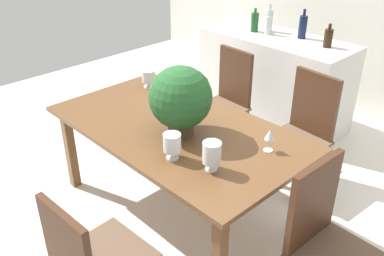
{
  "coord_description": "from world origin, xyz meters",
  "views": [
    {
      "loc": [
        2.07,
        -2.01,
        2.26
      ],
      "look_at": [
        0.01,
        -0.04,
        0.7
      ],
      "focal_mm": 39.82,
      "sensor_mm": 36.0,
      "label": 1
    }
  ],
  "objects_px": {
    "flower_centerpiece": "(181,99)",
    "wine_bottle_tall": "(268,25)",
    "dining_table": "(177,136)",
    "chair_far_right": "(305,126)",
    "wine_bottle_green": "(328,38)",
    "chair_far_left": "(228,96)",
    "chair_foot_end": "(324,235)",
    "kitchen_counter": "(273,79)",
    "wine_bottle_dark": "(269,20)",
    "wine_bottle_clear": "(303,27)",
    "wine_glass": "(270,136)",
    "crystal_vase_center_near": "(148,77)",
    "wine_bottle_amber": "(255,22)",
    "crystal_vase_left": "(172,143)",
    "crystal_vase_right": "(212,153)"
  },
  "relations": [
    {
      "from": "wine_bottle_dark",
      "to": "wine_bottle_green",
      "type": "height_order",
      "value": "wine_bottle_dark"
    },
    {
      "from": "wine_glass",
      "to": "wine_bottle_tall",
      "type": "height_order",
      "value": "wine_bottle_tall"
    },
    {
      "from": "dining_table",
      "to": "flower_centerpiece",
      "type": "height_order",
      "value": "flower_centerpiece"
    },
    {
      "from": "flower_centerpiece",
      "to": "wine_bottle_clear",
      "type": "bearing_deg",
      "value": 100.05
    },
    {
      "from": "flower_centerpiece",
      "to": "wine_bottle_tall",
      "type": "height_order",
      "value": "flower_centerpiece"
    },
    {
      "from": "wine_bottle_amber",
      "to": "wine_bottle_dark",
      "type": "distance_m",
      "value": 0.16
    },
    {
      "from": "flower_centerpiece",
      "to": "kitchen_counter",
      "type": "relative_size",
      "value": 0.3
    },
    {
      "from": "crystal_vase_center_near",
      "to": "wine_bottle_tall",
      "type": "bearing_deg",
      "value": 85.62
    },
    {
      "from": "dining_table",
      "to": "wine_bottle_green",
      "type": "height_order",
      "value": "wine_bottle_green"
    },
    {
      "from": "chair_far_right",
      "to": "wine_bottle_green",
      "type": "xyz_separation_m",
      "value": [
        -0.37,
        0.85,
        0.5
      ]
    },
    {
      "from": "kitchen_counter",
      "to": "wine_bottle_clear",
      "type": "bearing_deg",
      "value": 33.0
    },
    {
      "from": "dining_table",
      "to": "chair_foot_end",
      "type": "xyz_separation_m",
      "value": [
        1.26,
        0.0,
        -0.14
      ]
    },
    {
      "from": "dining_table",
      "to": "crystal_vase_right",
      "type": "distance_m",
      "value": 0.65
    },
    {
      "from": "crystal_vase_center_near",
      "to": "wine_bottle_tall",
      "type": "xyz_separation_m",
      "value": [
        0.12,
        1.53,
        0.2
      ]
    },
    {
      "from": "crystal_vase_left",
      "to": "wine_bottle_green",
      "type": "bearing_deg",
      "value": 95.92
    },
    {
      "from": "chair_far_left",
      "to": "chair_foot_end",
      "type": "bearing_deg",
      "value": -29.13
    },
    {
      "from": "crystal_vase_center_near",
      "to": "wine_bottle_amber",
      "type": "bearing_deg",
      "value": 91.92
    },
    {
      "from": "wine_bottle_clear",
      "to": "wine_bottle_amber",
      "type": "bearing_deg",
      "value": -161.88
    },
    {
      "from": "chair_far_left",
      "to": "wine_bottle_amber",
      "type": "relative_size",
      "value": 3.91
    },
    {
      "from": "chair_foot_end",
      "to": "wine_bottle_tall",
      "type": "bearing_deg",
      "value": 47.35
    },
    {
      "from": "wine_bottle_dark",
      "to": "wine_glass",
      "type": "bearing_deg",
      "value": -52.23
    },
    {
      "from": "chair_far_right",
      "to": "flower_centerpiece",
      "type": "relative_size",
      "value": 1.99
    },
    {
      "from": "chair_foot_end",
      "to": "crystal_vase_right",
      "type": "xyz_separation_m",
      "value": [
        -0.69,
        -0.23,
        0.34
      ]
    },
    {
      "from": "flower_centerpiece",
      "to": "wine_glass",
      "type": "relative_size",
      "value": 3.15
    },
    {
      "from": "chair_far_right",
      "to": "kitchen_counter",
      "type": "height_order",
      "value": "chair_far_right"
    },
    {
      "from": "chair_far_right",
      "to": "chair_far_left",
      "type": "bearing_deg",
      "value": -174.93
    },
    {
      "from": "flower_centerpiece",
      "to": "dining_table",
      "type": "bearing_deg",
      "value": 154.55
    },
    {
      "from": "dining_table",
      "to": "crystal_vase_center_near",
      "type": "xyz_separation_m",
      "value": [
        -0.71,
        0.3,
        0.18
      ]
    },
    {
      "from": "wine_bottle_amber",
      "to": "wine_bottle_clear",
      "type": "xyz_separation_m",
      "value": [
        0.49,
        0.16,
        0.02
      ]
    },
    {
      "from": "wine_bottle_dark",
      "to": "wine_bottle_tall",
      "type": "bearing_deg",
      "value": -55.64
    },
    {
      "from": "flower_centerpiece",
      "to": "wine_glass",
      "type": "bearing_deg",
      "value": 23.88
    },
    {
      "from": "chair_far_left",
      "to": "chair_foot_end",
      "type": "distance_m",
      "value": 1.99
    },
    {
      "from": "chair_far_right",
      "to": "wine_bottle_tall",
      "type": "bearing_deg",
      "value": 147.81
    },
    {
      "from": "crystal_vase_left",
      "to": "wine_bottle_clear",
      "type": "relative_size",
      "value": 0.6
    },
    {
      "from": "wine_bottle_tall",
      "to": "crystal_vase_right",
      "type": "bearing_deg",
      "value": -60.56
    },
    {
      "from": "wine_bottle_tall",
      "to": "wine_bottle_clear",
      "type": "distance_m",
      "value": 0.36
    },
    {
      "from": "chair_far_left",
      "to": "chair_far_right",
      "type": "distance_m",
      "value": 0.87
    },
    {
      "from": "chair_far_right",
      "to": "flower_centerpiece",
      "type": "bearing_deg",
      "value": -102.71
    },
    {
      "from": "wine_bottle_clear",
      "to": "wine_bottle_dark",
      "type": "relative_size",
      "value": 1.02
    },
    {
      "from": "wine_bottle_tall",
      "to": "wine_bottle_green",
      "type": "height_order",
      "value": "wine_bottle_tall"
    },
    {
      "from": "chair_foot_end",
      "to": "wine_glass",
      "type": "height_order",
      "value": "chair_foot_end"
    },
    {
      "from": "chair_foot_end",
      "to": "crystal_vase_center_near",
      "type": "xyz_separation_m",
      "value": [
        -1.96,
        0.3,
        0.32
      ]
    },
    {
      "from": "dining_table",
      "to": "flower_centerpiece",
      "type": "relative_size",
      "value": 3.86
    },
    {
      "from": "crystal_vase_left",
      "to": "wine_bottle_amber",
      "type": "xyz_separation_m",
      "value": [
        -1.06,
        2.13,
        0.19
      ]
    },
    {
      "from": "chair_foot_end",
      "to": "wine_bottle_amber",
      "type": "relative_size",
      "value": 3.93
    },
    {
      "from": "dining_table",
      "to": "chair_far_right",
      "type": "distance_m",
      "value": 1.15
    },
    {
      "from": "wine_bottle_tall",
      "to": "wine_bottle_green",
      "type": "xyz_separation_m",
      "value": [
        0.67,
        0.07,
        -0.01
      ]
    },
    {
      "from": "chair_far_left",
      "to": "wine_glass",
      "type": "xyz_separation_m",
      "value": [
        1.11,
        -0.84,
        0.34
      ]
    },
    {
      "from": "kitchen_counter",
      "to": "dining_table",
      "type": "bearing_deg",
      "value": -75.74
    },
    {
      "from": "dining_table",
      "to": "flower_centerpiece",
      "type": "bearing_deg",
      "value": -25.45
    }
  ]
}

